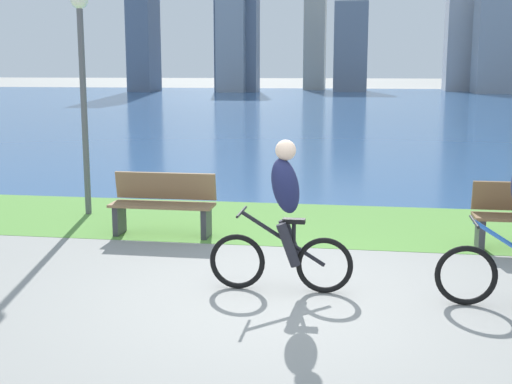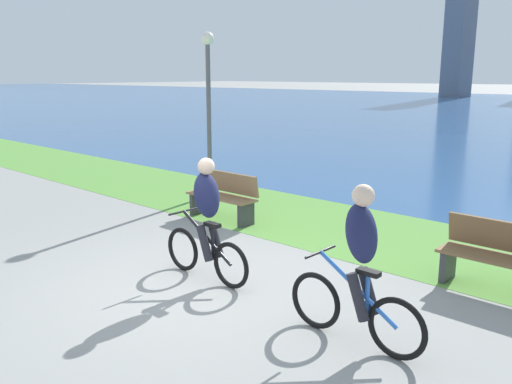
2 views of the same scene
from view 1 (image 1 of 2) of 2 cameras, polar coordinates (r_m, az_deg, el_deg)
name	(u,v)px [view 1 (image 1 of 2)]	position (r m, az deg, el deg)	size (l,w,h in m)	color
ground_plane	(286,302)	(7.21, 2.53, -9.12)	(300.00, 300.00, 0.00)	gray
grass_strip_bayside	(313,223)	(10.74, 4.80, -2.59)	(120.00, 2.98, 0.01)	#59933D
bay_water_surface	(355,104)	(46.23, 8.22, 7.25)	(300.00, 68.46, 0.00)	#2D568C
cyclist_lead	(284,216)	(7.33, 2.35, -2.05)	(1.57, 0.52, 1.65)	black
bench_near_path	(163,204)	(9.99, -7.73, -1.02)	(1.50, 0.47, 0.90)	olive
lamppost_tall	(82,69)	(11.49, -14.27, 9.89)	(0.28, 0.28, 3.59)	#595960
city_skyline_far_shore	(387,5)	(71.71, 10.88, 15.02)	(40.36, 11.69, 23.61)	slate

